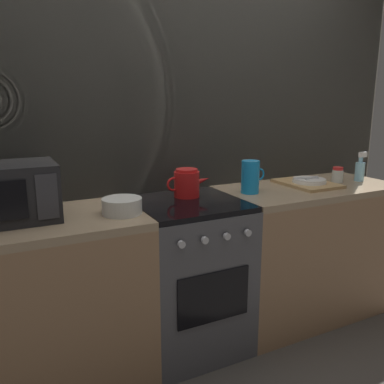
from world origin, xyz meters
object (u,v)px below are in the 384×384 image
Objects in this scene: dish_pile at (308,182)px; spray_bottle at (360,170)px; pitcher at (250,177)px; mixing_bowl at (122,206)px; kettle at (187,183)px; microwave at (5,193)px; spice_jar at (338,175)px; stove_unit at (188,275)px.

spray_bottle is at bearing -6.51° from dish_pile.
mixing_bowl is at bearing -173.72° from pitcher.
dish_pile is 0.44m from spray_bottle.
kettle is 1.42× the size of pitcher.
microwave is at bearing -177.05° from kettle.
mixing_bowl is 1.00× the size of pitcher.
microwave is 2.09m from spice_jar.
spray_bottle reaches higher than kettle.
mixing_bowl is at bearing -178.15° from spray_bottle.
pitcher is 0.90m from spray_bottle.
mixing_bowl is at bearing -14.06° from microwave.
spice_jar reaches higher than mixing_bowl.
microwave is 4.38× the size of spice_jar.
microwave is 1.36m from pitcher.
kettle is 1.12m from spice_jar.
stove_unit is at bearing -3.16° from microwave.
spray_bottle is at bearing -2.28° from pitcher.
pitcher is 1.90× the size of spice_jar.
microwave reaches higher than dish_pile.
dish_pile is at bearing 1.67° from stove_unit.
spray_bottle reaches higher than stove_unit.
dish_pile is (0.86, -0.07, -0.06)m from kettle.
dish_pile reaches higher than stove_unit.
kettle reaches higher than mixing_bowl.
mixing_bowl is at bearing -175.41° from dish_pile.
pitcher is at bearing 1.78° from stove_unit.
spice_jar reaches higher than stove_unit.
stove_unit is 0.54m from kettle.
pitcher is 0.73m from spice_jar.
microwave is at bearing 179.22° from dish_pile.
spice_jar reaches higher than dish_pile.
spice_jar is 0.18m from spray_bottle.
stove_unit is 0.70m from pitcher.
dish_pile is 3.81× the size of spice_jar.
kettle is (0.04, 0.10, 0.53)m from stove_unit.
pitcher reaches higher than kettle.
mixing_bowl reaches higher than dish_pile.
pitcher is at bearing -1.60° from microwave.
pitcher reaches higher than dish_pile.
spice_jar is at bearing -4.33° from kettle.
stove_unit is 1.43m from spray_bottle.
stove_unit is 4.50× the size of mixing_bowl.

